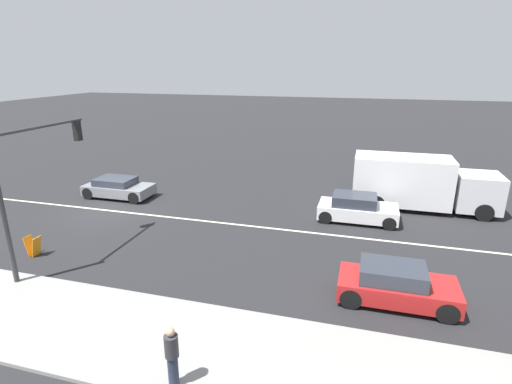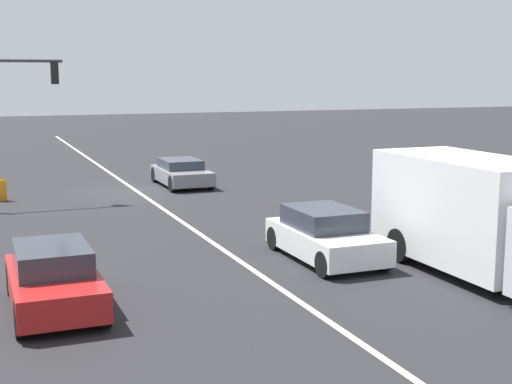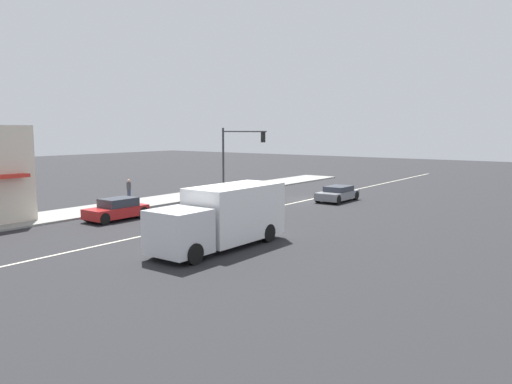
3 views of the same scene
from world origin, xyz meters
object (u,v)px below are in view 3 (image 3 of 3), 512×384
object	(u,v)px
delivery_truck	(223,216)
van_white	(221,218)
traffic_signal_main	(236,150)
pedestrian	(129,189)
warning_aframe_sign	(251,190)
hatchback_red	(117,209)
suv_grey	(338,194)

from	to	relation	value
delivery_truck	van_white	bearing A→B (deg)	-48.11
traffic_signal_main	delivery_truck	size ratio (longest dim) A/B	0.75
traffic_signal_main	pedestrian	distance (m)	9.40
warning_aframe_sign	hatchback_red	size ratio (longest dim) A/B	0.22
hatchback_red	van_white	bearing A→B (deg)	-167.90
pedestrian	delivery_truck	xyz separation A→B (m)	(-15.48, 7.00, 0.48)
delivery_truck	hatchback_red	xyz separation A→B (m)	(10.00, -1.58, -0.82)
pedestrian	warning_aframe_sign	world-z (taller)	pedestrian
traffic_signal_main	hatchback_red	size ratio (longest dim) A/B	1.45
traffic_signal_main	warning_aframe_sign	size ratio (longest dim) A/B	6.69
pedestrian	hatchback_red	size ratio (longest dim) A/B	0.43
van_white	hatchback_red	world-z (taller)	van_white
delivery_truck	suv_grey	size ratio (longest dim) A/B	1.87
warning_aframe_sign	van_white	xyz separation A→B (m)	(-7.69, 12.86, 0.23)
traffic_signal_main	delivery_truck	xyz separation A→B (m)	(-11.12, 14.80, -2.43)
delivery_truck	suv_grey	world-z (taller)	delivery_truck
warning_aframe_sign	van_white	bearing A→B (deg)	120.87
hatchback_red	traffic_signal_main	bearing A→B (deg)	-85.14
suv_grey	warning_aframe_sign	bearing A→B (deg)	8.07
delivery_truck	traffic_signal_main	bearing A→B (deg)	-53.06
traffic_signal_main	warning_aframe_sign	world-z (taller)	traffic_signal_main
pedestrian	van_white	world-z (taller)	pedestrian
delivery_truck	hatchback_red	bearing A→B (deg)	-8.97
warning_aframe_sign	van_white	size ratio (longest dim) A/B	0.21
traffic_signal_main	suv_grey	size ratio (longest dim) A/B	1.40
warning_aframe_sign	delivery_truck	bearing A→B (deg)	123.28
traffic_signal_main	warning_aframe_sign	distance (m)	3.72
suv_grey	hatchback_red	size ratio (longest dim) A/B	1.04
suv_grey	delivery_truck	bearing A→B (deg)	99.32
pedestrian	van_white	bearing A→B (deg)	163.01
suv_grey	pedestrian	bearing A→B (deg)	38.46
van_white	suv_grey	distance (m)	13.95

